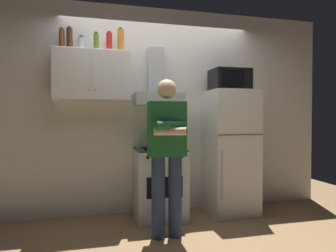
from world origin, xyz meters
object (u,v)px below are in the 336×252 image
at_px(bottle_beer_brown, 62,39).
at_px(bottle_liquor_amber, 121,41).
at_px(upper_cabinet, 92,76).
at_px(bottle_rum_dark, 70,39).
at_px(cooking_pot, 172,145).
at_px(person_standing, 167,151).
at_px(bottle_soda_red, 109,42).
at_px(microwave, 230,80).
at_px(stove_oven, 159,183).
at_px(bottle_canister_steel, 82,44).
at_px(bottle_olive_oil, 96,42).
at_px(range_hood, 157,90).
at_px(refrigerator, 230,152).

relative_size(bottle_beer_brown, bottle_liquor_amber, 0.89).
relative_size(upper_cabinet, bottle_rum_dark, 3.24).
height_order(cooking_pot, bottle_rum_dark, bottle_rum_dark).
relative_size(person_standing, bottle_soda_red, 6.37).
height_order(person_standing, bottle_rum_dark, bottle_rum_dark).
xyz_separation_m(microwave, bottle_liquor_amber, (-1.41, 0.10, 0.45)).
distance_m(stove_oven, bottle_liquor_amber, 1.82).
bearing_deg(bottle_rum_dark, cooking_pot, -12.81).
bearing_deg(microwave, stove_oven, -178.85).
relative_size(person_standing, bottle_canister_steel, 8.95).
bearing_deg(bottle_canister_steel, bottle_olive_oil, -15.93).
bearing_deg(range_hood, cooking_pot, -62.12).
bearing_deg(refrigerator, bottle_liquor_amber, 175.19).
bearing_deg(cooking_pot, bottle_olive_oil, 164.72).
xyz_separation_m(bottle_beer_brown, bottle_olive_oil, (0.40, -0.04, -0.02)).
bearing_deg(bottle_soda_red, bottle_rum_dark, -179.10).
bearing_deg(stove_oven, person_standing, -94.72).
height_order(range_hood, bottle_olive_oil, bottle_olive_oil).
bearing_deg(person_standing, cooking_pot, 69.70).
distance_m(range_hood, bottle_rum_dark, 1.21).
distance_m(microwave, bottle_liquor_amber, 1.48).
distance_m(upper_cabinet, bottle_canister_steel, 0.41).
xyz_separation_m(stove_oven, bottle_soda_red, (-0.59, 0.16, 1.74)).
relative_size(refrigerator, bottle_liquor_amber, 5.40).
relative_size(bottle_beer_brown, bottle_canister_steel, 1.44).
height_order(upper_cabinet, stove_oven, upper_cabinet).
distance_m(stove_oven, refrigerator, 1.02).
bearing_deg(microwave, cooking_pot, -170.43).
distance_m(microwave, bottle_beer_brown, 2.15).
bearing_deg(range_hood, bottle_beer_brown, 178.16).
height_order(upper_cabinet, bottle_canister_steel, bottle_canister_steel).
xyz_separation_m(microwave, bottle_rum_dark, (-2.01, 0.13, 0.44)).
bearing_deg(bottle_rum_dark, microwave, -3.76).
distance_m(upper_cabinet, bottle_rum_dark, 0.50).
bearing_deg(bottle_liquor_amber, bottle_olive_oil, 179.54).
bearing_deg(stove_oven, cooking_pot, -42.49).
height_order(stove_oven, microwave, microwave).
bearing_deg(bottle_rum_dark, bottle_liquor_amber, -3.05).
xyz_separation_m(microwave, bottle_soda_red, (-1.54, 0.14, 0.43)).
distance_m(bottle_canister_steel, bottle_liquor_amber, 0.47).
height_order(refrigerator, person_standing, person_standing).
distance_m(person_standing, bottle_beer_brown, 1.85).
bearing_deg(range_hood, bottle_olive_oil, -179.61).
bearing_deg(bottle_beer_brown, bottle_liquor_amber, -3.69).
relative_size(refrigerator, bottle_rum_dark, 5.76).
bearing_deg(bottle_beer_brown, bottle_olive_oil, -6.06).
relative_size(cooking_pot, bottle_beer_brown, 1.08).
height_order(person_standing, bottle_beer_brown, bottle_beer_brown).
distance_m(refrigerator, bottle_olive_oil, 2.18).
height_order(stove_oven, person_standing, person_standing).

